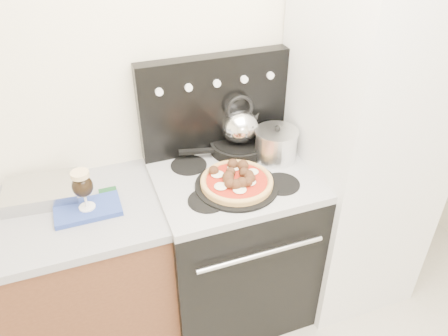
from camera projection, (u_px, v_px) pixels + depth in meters
name	position (u px, v px, depth m)	size (l,w,h in m)	color
room_shell	(322.00, 254.00, 1.22)	(3.52, 3.01, 2.52)	beige
base_cabinet	(15.00, 301.00, 2.09)	(1.45, 0.60, 0.86)	brown
stove_body	(232.00, 246.00, 2.38)	(0.76, 0.65, 0.88)	black
cooktop	(233.00, 178.00, 2.12)	(0.76, 0.65, 0.04)	#ADADB2
backguard	(214.00, 104.00, 2.18)	(0.76, 0.08, 0.50)	black
fridge	(360.00, 146.00, 2.27)	(0.64, 0.68, 1.90)	silver
foil_sheet	(41.00, 192.00, 1.98)	(0.32, 0.24, 0.06)	silver
oven_mitt	(88.00, 210.00, 1.90)	(0.28, 0.16, 0.02)	#293F98
beer_glass	(83.00, 190.00, 1.84)	(0.09, 0.09, 0.19)	black
pizza_pan	(237.00, 185.00, 2.03)	(0.39, 0.39, 0.01)	black
pizza	(237.00, 180.00, 2.01)	(0.34, 0.34, 0.05)	tan
skillet	(239.00, 146.00, 2.28)	(0.30, 0.30, 0.05)	black
tea_kettle	(239.00, 123.00, 2.20)	(0.20, 0.20, 0.21)	silver
stock_pot	(276.00, 146.00, 2.19)	(0.21, 0.21, 0.15)	silver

